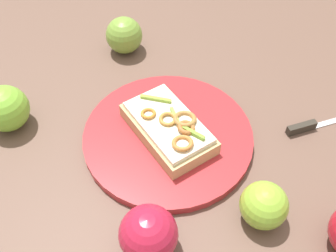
{
  "coord_description": "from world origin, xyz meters",
  "views": [
    {
      "loc": [
        -0.39,
        0.18,
        0.54
      ],
      "look_at": [
        0.0,
        0.0,
        0.04
      ],
      "focal_mm": 42.77,
      "sensor_mm": 36.0,
      "label": 1
    }
  ],
  "objects_px": {
    "apple_1": "(124,35)",
    "knife": "(307,127)",
    "plate": "(168,136)",
    "apple_2": "(148,234)",
    "apple_4": "(6,108)",
    "sandwich": "(169,127)",
    "apple_3": "(264,205)"
  },
  "relations": [
    {
      "from": "plate",
      "to": "sandwich",
      "type": "relative_size",
      "value": 1.63
    },
    {
      "from": "sandwich",
      "to": "apple_4",
      "type": "xyz_separation_m",
      "value": [
        0.15,
        0.24,
        0.01
      ]
    },
    {
      "from": "plate",
      "to": "sandwich",
      "type": "bearing_deg",
      "value": -148.48
    },
    {
      "from": "apple_1",
      "to": "knife",
      "type": "distance_m",
      "value": 0.4
    },
    {
      "from": "apple_2",
      "to": "knife",
      "type": "distance_m",
      "value": 0.35
    },
    {
      "from": "apple_2",
      "to": "apple_3",
      "type": "xyz_separation_m",
      "value": [
        -0.02,
        -0.17,
        -0.01
      ]
    },
    {
      "from": "sandwich",
      "to": "apple_3",
      "type": "xyz_separation_m",
      "value": [
        -0.19,
        -0.06,
        0.0
      ]
    },
    {
      "from": "apple_3",
      "to": "plate",
      "type": "bearing_deg",
      "value": 18.44
    },
    {
      "from": "apple_4",
      "to": "knife",
      "type": "xyz_separation_m",
      "value": [
        -0.23,
        -0.47,
        -0.03
      ]
    },
    {
      "from": "plate",
      "to": "sandwich",
      "type": "xyz_separation_m",
      "value": [
        -0.0,
        -0.0,
        0.03
      ]
    },
    {
      "from": "apple_4",
      "to": "knife",
      "type": "bearing_deg",
      "value": -115.63
    },
    {
      "from": "apple_4",
      "to": "knife",
      "type": "distance_m",
      "value": 0.52
    },
    {
      "from": "apple_3",
      "to": "sandwich",
      "type": "bearing_deg",
      "value": 18.34
    },
    {
      "from": "apple_2",
      "to": "knife",
      "type": "relative_size",
      "value": 0.7
    },
    {
      "from": "plate",
      "to": "apple_2",
      "type": "bearing_deg",
      "value": 148.07
    },
    {
      "from": "apple_1",
      "to": "apple_2",
      "type": "relative_size",
      "value": 0.93
    },
    {
      "from": "plate",
      "to": "knife",
      "type": "relative_size",
      "value": 2.5
    },
    {
      "from": "apple_2",
      "to": "apple_1",
      "type": "bearing_deg",
      "value": -15.94
    },
    {
      "from": "apple_1",
      "to": "apple_3",
      "type": "height_order",
      "value": "apple_1"
    },
    {
      "from": "sandwich",
      "to": "apple_4",
      "type": "bearing_deg",
      "value": -131.11
    },
    {
      "from": "plate",
      "to": "apple_2",
      "type": "height_order",
      "value": "apple_2"
    },
    {
      "from": "sandwich",
      "to": "apple_1",
      "type": "height_order",
      "value": "apple_1"
    },
    {
      "from": "knife",
      "to": "sandwich",
      "type": "bearing_deg",
      "value": 166.62
    },
    {
      "from": "sandwich",
      "to": "apple_4",
      "type": "relative_size",
      "value": 2.21
    },
    {
      "from": "apple_4",
      "to": "plate",
      "type": "bearing_deg",
      "value": -121.41
    },
    {
      "from": "plate",
      "to": "knife",
      "type": "bearing_deg",
      "value": -109.01
    },
    {
      "from": "apple_2",
      "to": "knife",
      "type": "xyz_separation_m",
      "value": [
        0.09,
        -0.34,
        -0.03
      ]
    },
    {
      "from": "plate",
      "to": "apple_2",
      "type": "relative_size",
      "value": 3.57
    },
    {
      "from": "apple_3",
      "to": "knife",
      "type": "height_order",
      "value": "apple_3"
    },
    {
      "from": "plate",
      "to": "apple_4",
      "type": "bearing_deg",
      "value": 58.59
    },
    {
      "from": "apple_3",
      "to": "knife",
      "type": "bearing_deg",
      "value": -56.37
    },
    {
      "from": "apple_2",
      "to": "apple_4",
      "type": "xyz_separation_m",
      "value": [
        0.31,
        0.14,
        -0.0
      ]
    }
  ]
}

